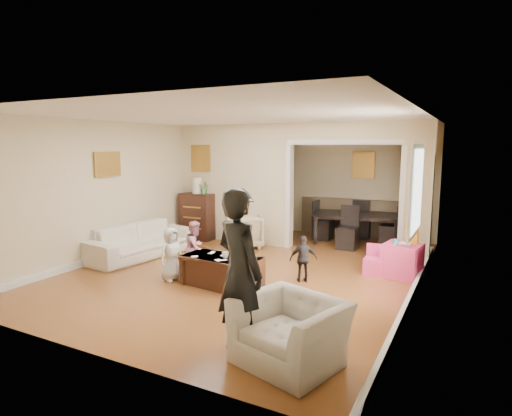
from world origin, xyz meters
The scene contains 27 objects.
floor centered at (0.00, 0.00, 0.00)m, with size 7.00×7.00×0.00m, color #A6622A.
partition_left centered at (-1.38, 1.80, 1.30)m, with size 2.75×0.18×2.60m, color beige.
partition_right centered at (2.48, 1.80, 1.30)m, with size 0.55×0.18×2.60m, color beige.
partition_header centered at (1.10, 1.80, 2.42)m, with size 2.22×0.18×0.35m, color beige.
window_pane centered at (2.73, -0.40, 1.55)m, with size 0.03×0.95×1.10m, color white.
framed_art_partition centered at (-2.20, 1.70, 1.85)m, with size 0.45×0.03×0.55m, color brown.
framed_art_sofa_wall centered at (-2.71, -0.60, 1.80)m, with size 0.03×0.55×0.40m, color brown.
framed_art_alcove centered at (1.10, 3.44, 1.70)m, with size 0.45×0.03×0.55m, color brown.
sofa centered at (-2.27, -0.26, 0.32)m, with size 2.18×0.85×0.64m, color beige.
armchair_back centered at (-0.89, 1.35, 0.35)m, with size 0.74×0.76×0.69m, color tan.
armchair_front centered at (1.89, -2.71, 0.32)m, with size 0.99×0.87×0.64m, color beige.
dresser centered at (-2.22, 1.56, 0.53)m, with size 0.77×0.43×1.06m, color black.
table_lamp centered at (-2.22, 1.56, 1.24)m, with size 0.22×0.22×0.36m, color beige.
potted_plant centered at (-2.02, 1.56, 1.20)m, with size 0.25×0.21×0.27m, color #3A7E38.
coffee_table centered at (0.03, -1.01, 0.23)m, with size 1.21×0.61×0.46m, color #321A10.
coffee_cup centered at (0.13, -1.06, 0.50)m, with size 0.10×0.10×0.10m, color silver.
play_table centered at (2.43, 0.74, 0.27)m, with size 0.57×0.57×0.54m, color #F74188.
cereal_box centered at (2.55, 0.84, 0.69)m, with size 0.20×0.07×0.30m, color yellow.
cyan_cup centered at (2.33, 0.69, 0.58)m, with size 0.08×0.08×0.08m, color #27B2C3.
toy_block centered at (2.31, 0.86, 0.57)m, with size 0.08×0.06×0.05m, color red.
play_bowl centered at (2.48, 0.62, 0.57)m, with size 0.21×0.21×0.05m, color white.
dining_table centered at (1.12, 2.84, 0.32)m, with size 1.85×1.03×0.65m, color black.
adult_person centered at (1.33, -2.74, 0.87)m, with size 0.63×0.41×1.73m, color black.
child_kneel_a centered at (-0.82, -1.16, 0.43)m, with size 0.42×0.27×0.86m, color silver.
child_kneel_b centered at (-0.67, -0.71, 0.45)m, with size 0.44×0.34×0.91m, color #D08291.
child_toddler centered at (1.08, -0.26, 0.37)m, with size 0.44×0.18×0.75m, color black.
craft_papers centered at (0.02, -1.03, 0.46)m, with size 0.92×0.50×0.00m.
Camera 1 is at (3.43, -6.41, 2.15)m, focal length 29.91 mm.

